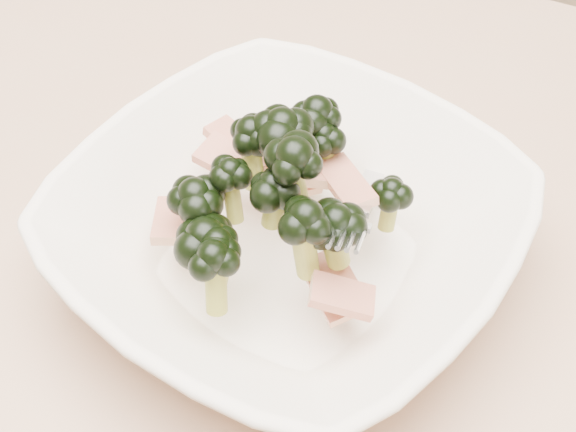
% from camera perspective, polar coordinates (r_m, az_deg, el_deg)
% --- Properties ---
extents(dining_table, '(1.20, 0.80, 0.75)m').
position_cam_1_polar(dining_table, '(0.67, -8.47, -5.62)').
color(dining_table, tan).
rests_on(dining_table, ground).
extents(broccoli_dish, '(0.34, 0.34, 0.13)m').
position_cam_1_polar(broccoli_dish, '(0.52, -0.09, -0.71)').
color(broccoli_dish, silver).
rests_on(broccoli_dish, dining_table).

